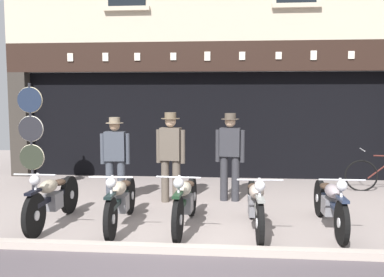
{
  "coord_description": "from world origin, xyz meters",
  "views": [
    {
      "loc": [
        0.57,
        -5.29,
        2.02
      ],
      "look_at": [
        -0.16,
        2.79,
        1.22
      ],
      "focal_mm": 40.42,
      "sensor_mm": 36.0,
      "label": 1
    }
  ],
  "objects": [
    {
      "name": "motorcycle_center_right",
      "position": [
        0.95,
        1.09,
        0.42
      ],
      "size": [
        0.62,
        2.0,
        0.91
      ],
      "rotation": [
        0.0,
        0.0,
        3.18
      ],
      "color": "black",
      "rests_on": "ground"
    },
    {
      "name": "advert_board_near",
      "position": [
        2.31,
        5.4,
        1.88
      ],
      "size": [
        0.68,
        0.03,
        0.98
      ],
      "color": "silver"
    },
    {
      "name": "shopkeeper_center",
      "position": [
        -0.56,
        2.73,
        0.95
      ],
      "size": [
        0.56,
        0.35,
        1.71
      ],
      "rotation": [
        0.0,
        0.0,
        3.03
      ],
      "color": "brown",
      "rests_on": "ground"
    },
    {
      "name": "motorcycle_center_left",
      "position": [
        -1.12,
        1.15,
        0.42
      ],
      "size": [
        0.62,
        2.06,
        0.91
      ],
      "rotation": [
        0.0,
        0.0,
        3.19
      ],
      "color": "black",
      "rests_on": "ground"
    },
    {
      "name": "salesman_left",
      "position": [
        -1.61,
        2.63,
        0.89
      ],
      "size": [
        0.56,
        0.33,
        1.62
      ],
      "rotation": [
        0.0,
        0.0,
        3.21
      ],
      "color": "#3D424C",
      "rests_on": "ground"
    },
    {
      "name": "motorcycle_center",
      "position": [
        -0.11,
        1.14,
        0.43
      ],
      "size": [
        0.62,
        2.06,
        0.93
      ],
      "rotation": [
        0.0,
        0.0,
        3.09
      ],
      "color": "black",
      "rests_on": "ground"
    },
    {
      "name": "shop_facade",
      "position": [
        0.0,
        7.0,
        1.73
      ],
      "size": [
        10.19,
        4.42,
        6.42
      ],
      "color": "black",
      "rests_on": "ground"
    },
    {
      "name": "motorcycle_right",
      "position": [
        2.08,
        1.27,
        0.41
      ],
      "size": [
        0.62,
        2.04,
        0.9
      ],
      "rotation": [
        0.0,
        0.0,
        3.15
      ],
      "color": "black",
      "rests_on": "ground"
    },
    {
      "name": "tyre_sign_pole",
      "position": [
        -3.67,
        3.51,
        1.3
      ],
      "size": [
        0.56,
        0.06,
        2.29
      ],
      "color": "#232328",
      "rests_on": "ground"
    },
    {
      "name": "motorcycle_left",
      "position": [
        -2.21,
        1.13,
        0.42
      ],
      "size": [
        0.62,
        1.96,
        0.92
      ],
      "rotation": [
        0.0,
        0.0,
        3.13
      ],
      "color": "black",
      "rests_on": "ground"
    },
    {
      "name": "salesman_right",
      "position": [
        0.56,
        2.94,
        0.94
      ],
      "size": [
        0.56,
        0.34,
        1.69
      ],
      "rotation": [
        0.0,
        0.0,
        3.03
      ],
      "color": "#2D2D33",
      "rests_on": "ground"
    }
  ]
}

